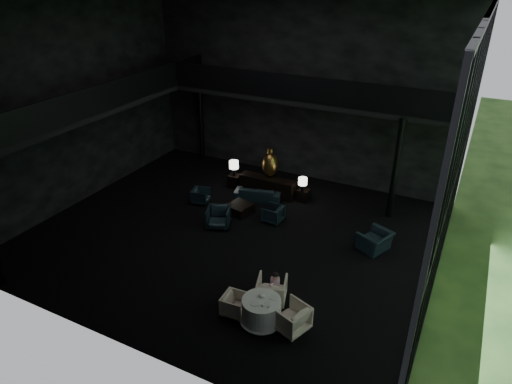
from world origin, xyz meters
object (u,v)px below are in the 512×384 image
at_px(lounge_armchair_east, 273,214).
at_px(dining_chair_west, 235,305).
at_px(lounge_armchair_south, 218,216).
at_px(sofa, 258,192).
at_px(table_lamp_left, 234,165).
at_px(dining_chair_east, 291,316).
at_px(side_table_right, 303,195).
at_px(dining_table, 261,312).
at_px(lounge_armchair_west, 201,196).
at_px(table_lamp_right, 303,182).
at_px(console, 267,186).
at_px(side_table_left, 235,181).
at_px(bronze_urn, 270,164).
at_px(child, 275,281).
at_px(window_armchair, 375,238).
at_px(dining_chair_north, 272,287).
at_px(coffee_table, 240,209).

height_order(lounge_armchair_east, dining_chair_west, lounge_armchair_east).
bearing_deg(lounge_armchair_south, sofa, 61.78).
xyz_separation_m(table_lamp_left, dining_chair_east, (5.68, -6.94, -0.59)).
height_order(table_lamp_left, side_table_right, table_lamp_left).
distance_m(table_lamp_left, sofa, 1.72).
xyz_separation_m(dining_chair_east, dining_chair_west, (-1.66, -0.15, -0.16)).
bearing_deg(lounge_armchair_east, dining_table, 24.75).
bearing_deg(lounge_armchair_west, dining_chair_east, -143.13).
bearing_deg(table_lamp_right, sofa, -160.52).
xyz_separation_m(console, side_table_left, (-1.60, 0.03, -0.11)).
bearing_deg(sofa, bronze_urn, -114.50).
bearing_deg(child, dining_table, 91.90).
distance_m(lounge_armchair_south, dining_table, 5.36).
xyz_separation_m(bronze_urn, lounge_armchair_south, (-0.48, -3.48, -0.85)).
bearing_deg(dining_table, lounge_armchair_east, 111.82).
relative_size(lounge_armchair_south, dining_table, 0.75).
xyz_separation_m(table_lamp_left, window_armchair, (6.75, -2.09, -0.60)).
relative_size(bronze_urn, dining_chair_north, 1.33).
height_order(console, dining_table, console).
distance_m(table_lamp_right, dining_chair_west, 7.20).
height_order(bronze_urn, sofa, bronze_urn).
height_order(table_lamp_left, dining_table, table_lamp_left).
bearing_deg(lounge_armchair_south, lounge_armchair_west, 120.65).
xyz_separation_m(side_table_right, dining_chair_north, (1.51, -6.33, 0.22)).
bearing_deg(lounge_armchair_west, dining_table, -147.89).
xyz_separation_m(bronze_urn, child, (3.21, -6.38, -0.58)).
distance_m(table_lamp_right, coffee_table, 2.81).
distance_m(coffee_table, dining_chair_north, 5.38).
bearing_deg(lounge_armchair_west, table_lamp_right, -76.46).
distance_m(side_table_left, sofa, 1.59).
relative_size(dining_table, dining_chair_east, 1.32).
bearing_deg(dining_chair_east, child, -113.81).
height_order(console, table_lamp_right, table_lamp_right).
xyz_separation_m(bronze_urn, dining_chair_west, (2.42, -7.37, -1.01)).
height_order(side_table_left, lounge_armchair_east, lounge_armchair_east).
xyz_separation_m(table_lamp_left, dining_chair_west, (4.02, -7.09, -0.75)).
bearing_deg(bronze_urn, lounge_armchair_south, -97.81).
distance_m(dining_chair_north, dining_chair_west, 1.20).
bearing_deg(lounge_armchair_west, side_table_left, -28.79).
bearing_deg(table_lamp_left, dining_chair_north, -52.39).
distance_m(sofa, lounge_armchair_south, 2.65).
height_order(table_lamp_left, dining_chair_west, table_lamp_left).
xyz_separation_m(lounge_armchair_south, dining_chair_east, (4.56, -3.74, 0.01)).
height_order(console, sofa, console).
bearing_deg(dining_chair_west, lounge_armchair_east, 10.28).
relative_size(side_table_right, child, 0.86).
bearing_deg(sofa, child, 106.32).
xyz_separation_m(dining_chair_west, child, (0.79, 0.98, 0.43)).
bearing_deg(coffee_table, dining_table, -55.61).
xyz_separation_m(lounge_armchair_east, dining_chair_east, (2.89, -5.01, 0.14)).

